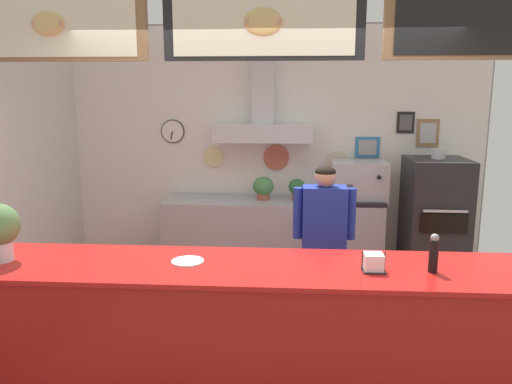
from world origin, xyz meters
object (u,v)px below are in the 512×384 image
at_px(potted_thyme, 297,188).
at_px(napkin_holder, 373,263).
at_px(condiment_plate, 188,261).
at_px(pizza_oven, 434,226).
at_px(pepper_grinder, 434,253).
at_px(espresso_machine, 358,182).
at_px(potted_basil, 263,187).
at_px(shop_worker, 323,246).

bearing_deg(potted_thyme, napkin_holder, -80.02).
bearing_deg(potted_thyme, condiment_plate, -106.81).
relative_size(pizza_oven, pepper_grinder, 6.34).
distance_m(espresso_machine, potted_thyme, 0.67).
height_order(potted_thyme, pepper_grinder, pepper_grinder).
relative_size(potted_basil, pepper_grinder, 1.07).
distance_m(potted_thyme, napkin_holder, 2.53).
distance_m(shop_worker, napkin_holder, 1.26).
height_order(shop_worker, napkin_holder, shop_worker).
xyz_separation_m(potted_thyme, napkin_holder, (0.44, -2.49, 0.02)).
relative_size(potted_basil, potted_thyme, 1.09).
height_order(pizza_oven, shop_worker, pizza_oven).
xyz_separation_m(pizza_oven, shop_worker, (-1.23, -1.09, 0.09)).
height_order(espresso_machine, napkin_holder, espresso_machine).
distance_m(potted_basil, pepper_grinder, 2.76).
xyz_separation_m(potted_basil, napkin_holder, (0.81, -2.50, 0.01)).
xyz_separation_m(pepper_grinder, condiment_plate, (-1.53, 0.07, -0.11)).
xyz_separation_m(espresso_machine, pepper_grinder, (0.13, -2.46, 0.00)).
bearing_deg(shop_worker, pizza_oven, -138.59).
xyz_separation_m(napkin_holder, pepper_grinder, (0.36, 0.01, 0.07)).
height_order(potted_basil, condiment_plate, potted_basil).
height_order(shop_worker, espresso_machine, shop_worker).
bearing_deg(potted_basil, napkin_holder, -72.02).
distance_m(pizza_oven, pepper_grinder, 2.42).
distance_m(espresso_machine, napkin_holder, 2.47).
height_order(potted_basil, pepper_grinder, pepper_grinder).
distance_m(pizza_oven, espresso_machine, 0.91).
bearing_deg(potted_thyme, espresso_machine, -2.49).
height_order(pepper_grinder, condiment_plate, pepper_grinder).
bearing_deg(pizza_oven, shop_worker, -138.57).
relative_size(shop_worker, potted_basil, 5.82).
distance_m(pepper_grinder, condiment_plate, 1.53).
bearing_deg(pizza_oven, napkin_holder, -113.79).
bearing_deg(espresso_machine, pizza_oven, -12.29).
bearing_deg(pizza_oven, condiment_plate, -134.53).
relative_size(potted_thyme, pepper_grinder, 0.98).
relative_size(pepper_grinder, condiment_plate, 1.15).
bearing_deg(potted_thyme, potted_basil, 178.36).
relative_size(pizza_oven, potted_basil, 5.93).
height_order(potted_basil, potted_thyme, potted_basil).
bearing_deg(shop_worker, condiment_plate, 49.97).
height_order(shop_worker, potted_basil, shop_worker).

